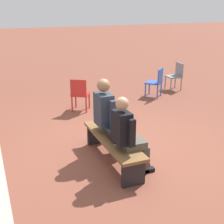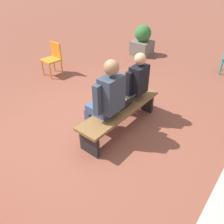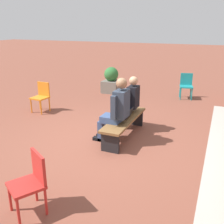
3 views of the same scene
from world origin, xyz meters
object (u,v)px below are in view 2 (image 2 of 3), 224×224
(planter, at_px, (142,41))
(person_student, at_px, (133,84))
(bench, at_px, (121,112))
(person_adult, at_px, (106,99))
(laptop, at_px, (124,104))
(plastic_chair_foreground, at_px, (53,57))

(planter, bearing_deg, person_student, 29.55)
(bench, relative_size, planter, 1.91)
(person_student, xyz_separation_m, person_adult, (0.76, -0.01, 0.04))
(bench, distance_m, planter, 4.06)
(laptop, bearing_deg, plastic_chair_foreground, -104.34)
(plastic_chair_foreground, bearing_deg, planter, 160.71)
(plastic_chair_foreground, distance_m, planter, 2.98)
(plastic_chair_foreground, bearing_deg, bench, 74.22)
(person_student, bearing_deg, plastic_chair_foreground, -97.18)
(person_student, bearing_deg, laptop, 11.48)
(bench, relative_size, person_student, 1.38)
(person_student, bearing_deg, planter, -150.45)
(laptop, bearing_deg, planter, -152.17)
(person_adult, height_order, planter, person_adult)
(bench, height_order, laptop, laptop)
(person_student, xyz_separation_m, laptop, (0.38, 0.08, -0.20))
(person_adult, bearing_deg, planter, -155.51)
(person_student, xyz_separation_m, plastic_chair_foreground, (-0.35, -2.77, -0.22))
(bench, height_order, person_student, person_student)
(bench, xyz_separation_m, laptop, (-0.07, 0.01, 0.15))
(person_student, relative_size, planter, 1.39)
(laptop, height_order, plastic_chair_foreground, plastic_chair_foreground)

